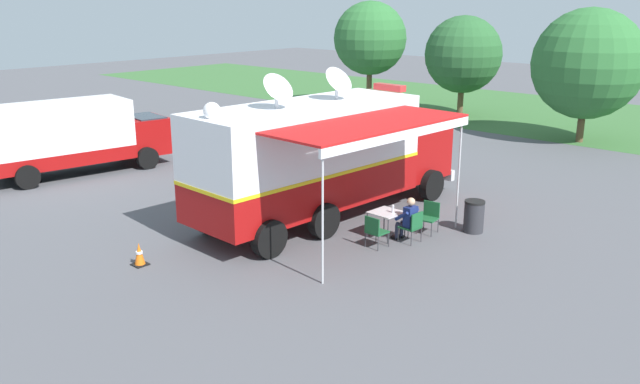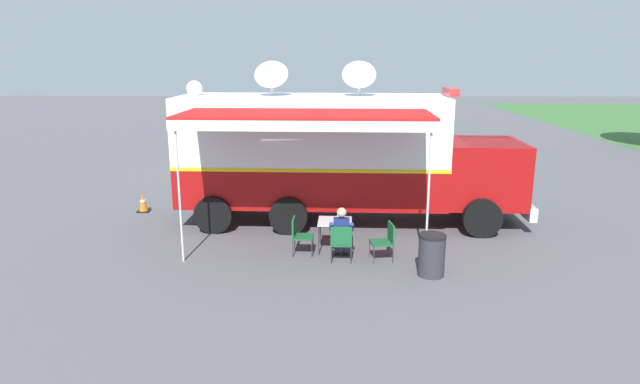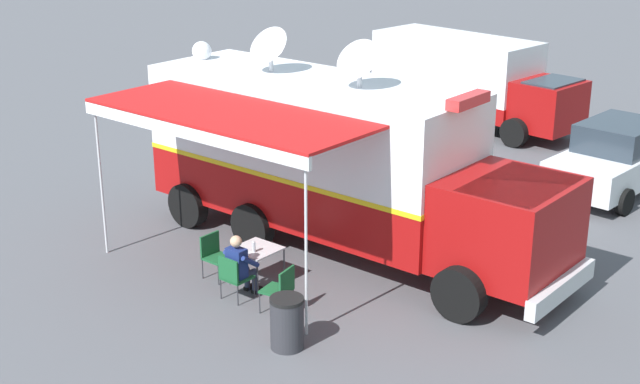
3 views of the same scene
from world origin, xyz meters
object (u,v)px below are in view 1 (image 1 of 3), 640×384
at_px(command_truck, 325,154).
at_px(seated_responder, 408,218).
at_px(water_bottle, 393,209).
at_px(folding_chair_at_table, 413,225).
at_px(folding_chair_beside_table, 375,229).
at_px(folding_chair_spare_by_truck, 430,215).
at_px(folding_table, 386,214).
at_px(car_behind_truck, 254,139).
at_px(traffic_cone, 139,254).
at_px(trash_bin, 474,216).
at_px(support_truck, 71,137).

distance_m(command_truck, seated_responder, 3.27).
distance_m(water_bottle, folding_chair_at_table, 0.72).
bearing_deg(command_truck, folding_chair_beside_table, -20.18).
bearing_deg(folding_chair_spare_by_truck, folding_table, -119.25).
distance_m(water_bottle, car_behind_truck, 10.10).
height_order(folding_chair_beside_table, traffic_cone, folding_chair_beside_table).
bearing_deg(folding_chair_at_table, car_behind_truck, 161.63).
distance_m(traffic_cone, car_behind_truck, 11.07).
distance_m(folding_chair_beside_table, car_behind_truck, 10.57).
xyz_separation_m(command_truck, folding_chair_beside_table, (2.67, -0.98, -1.43)).
height_order(folding_chair_spare_by_truck, trash_bin, trash_bin).
distance_m(water_bottle, support_truck, 13.17).
xyz_separation_m(folding_table, car_behind_truck, (-9.35, 3.51, 0.21)).
height_order(folding_chair_beside_table, support_truck, support_truck).
xyz_separation_m(traffic_cone, car_behind_truck, (-6.10, 9.22, 0.60)).
bearing_deg(folding_chair_beside_table, folding_table, 108.06).
bearing_deg(folding_table, folding_chair_at_table, 9.66).
xyz_separation_m(water_bottle, traffic_cone, (-3.40, -5.79, -0.55)).
height_order(command_truck, folding_chair_beside_table, command_truck).
relative_size(folding_chair_spare_by_truck, car_behind_truck, 0.20).
bearing_deg(support_truck, folding_chair_beside_table, 7.14).
bearing_deg(command_truck, car_behind_truck, 154.11).
distance_m(folding_table, trash_bin, 2.56).
height_order(folding_table, folding_chair_at_table, folding_chair_at_table).
xyz_separation_m(folding_chair_beside_table, folding_chair_spare_by_truck, (0.37, 2.00, 0.00)).
xyz_separation_m(folding_table, traffic_cone, (-3.24, -5.72, -0.39)).
height_order(folding_table, car_behind_truck, car_behind_truck).
distance_m(trash_bin, support_truck, 15.01).
bearing_deg(command_truck, folding_chair_at_table, 0.09).
bearing_deg(folding_chair_spare_by_truck, support_truck, -164.83).
relative_size(command_truck, folding_chair_spare_by_truck, 10.99).
height_order(trash_bin, car_behind_truck, car_behind_truck).
height_order(command_truck, folding_table, command_truck).
distance_m(folding_chair_spare_by_truck, seated_responder, 1.02).
height_order(folding_chair_at_table, support_truck, support_truck).
bearing_deg(water_bottle, car_behind_truck, 160.17).
bearing_deg(trash_bin, folding_chair_at_table, -111.29).
distance_m(water_bottle, trash_bin, 2.42).
distance_m(folding_chair_at_table, traffic_cone, 7.12).
relative_size(folding_chair_at_table, trash_bin, 0.96).
distance_m(folding_chair_spare_by_truck, car_behind_truck, 10.27).
xyz_separation_m(folding_table, folding_chair_beside_table, (0.28, -0.85, -0.16)).
relative_size(folding_table, traffic_cone, 1.42).
xyz_separation_m(command_truck, car_behind_truck, (-6.95, 3.37, -1.07)).
relative_size(folding_table, car_behind_truck, 0.19).
bearing_deg(traffic_cone, command_truck, 81.71).
relative_size(folding_table, folding_chair_at_table, 0.95).
bearing_deg(traffic_cone, folding_table, 60.43).
bearing_deg(folding_chair_spare_by_truck, water_bottle, -114.37).
bearing_deg(trash_bin, folding_table, -127.14).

